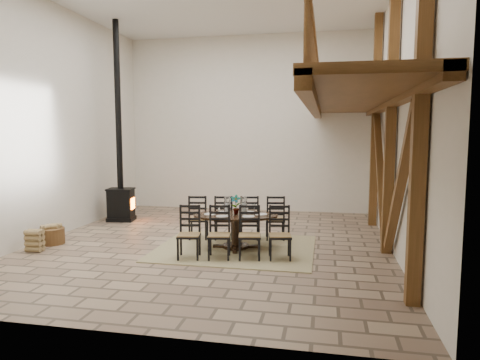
% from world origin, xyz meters
% --- Properties ---
extents(ground, '(8.00, 8.00, 0.00)m').
position_xyz_m(ground, '(0.00, 0.00, 0.00)').
color(ground, tan).
rests_on(ground, ground).
extents(room_shell, '(7.02, 8.02, 5.01)m').
position_xyz_m(room_shell, '(1.19, 0.00, 3.01)').
color(room_shell, silver).
rests_on(room_shell, ground).
extents(rug, '(3.00, 2.50, 0.02)m').
position_xyz_m(rug, '(0.55, -0.28, 0.01)').
color(rug, tan).
rests_on(rug, ground).
extents(dining_table, '(2.29, 2.13, 1.05)m').
position_xyz_m(dining_table, '(0.55, -0.28, 0.35)').
color(dining_table, black).
rests_on(dining_table, ground).
extents(wood_stove, '(0.72, 0.59, 5.00)m').
position_xyz_m(wood_stove, '(-2.88, 1.76, 1.13)').
color(wood_stove, black).
rests_on(wood_stove, ground).
extents(log_basket, '(0.49, 0.49, 0.40)m').
position_xyz_m(log_basket, '(-3.17, -0.66, 0.17)').
color(log_basket, brown).
rests_on(log_basket, ground).
extents(log_stack, '(0.31, 0.22, 0.42)m').
position_xyz_m(log_stack, '(-3.13, -1.24, 0.21)').
color(log_stack, tan).
rests_on(log_stack, ground).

